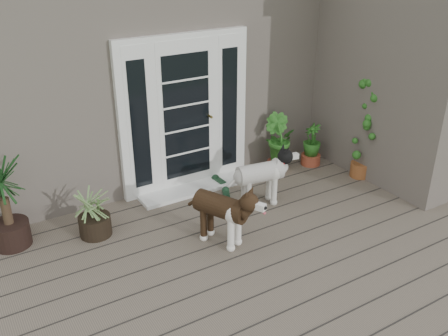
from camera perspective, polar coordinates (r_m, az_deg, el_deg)
deck at (r=5.72m, az=8.03°, el=-10.60°), size 6.20×4.60×0.12m
house_main at (r=8.53m, az=-9.81°, el=12.56°), size 7.40×4.00×3.10m
house_wing at (r=7.74m, az=20.70°, el=10.00°), size 1.60×2.40×3.10m
door_unit at (r=6.74m, az=-4.50°, el=6.27°), size 1.90×0.14×2.15m
door_step at (r=7.00m, az=-3.46°, el=-2.33°), size 1.60×0.40×0.05m
brindle_dog at (r=5.69m, az=-0.36°, el=-5.59°), size 0.68×0.91×0.70m
white_dog at (r=6.49m, az=4.15°, el=-1.55°), size 0.86×0.47×0.68m
spider_plant at (r=6.03m, az=-14.88°, el=-4.73°), size 0.65×0.65×0.68m
yucca at (r=6.04m, az=-24.06°, el=-3.50°), size 1.06×1.06×1.17m
herb_a at (r=7.57m, az=6.33°, el=1.85°), size 0.56×0.56×0.54m
herb_b at (r=7.47m, az=6.11°, el=2.07°), size 0.54×0.54×0.67m
herb_c at (r=7.78m, az=10.07°, el=2.21°), size 0.40×0.40×0.53m
sapling at (r=7.36m, az=16.03°, el=4.46°), size 0.51×0.51×1.53m
clog_left at (r=7.15m, az=-0.61°, el=-1.49°), size 0.15×0.29×0.09m
clog_right at (r=6.83m, az=0.24°, el=-2.91°), size 0.23×0.29×0.08m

